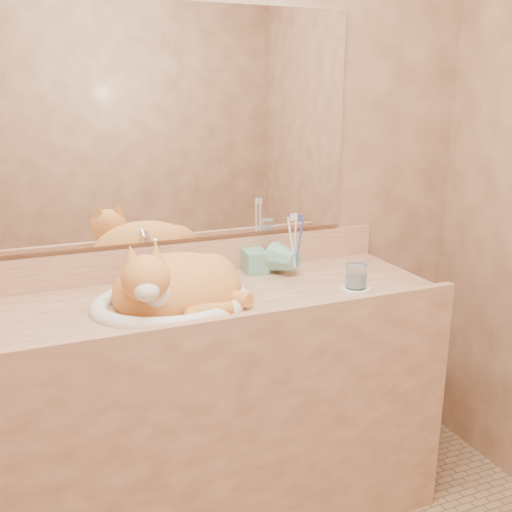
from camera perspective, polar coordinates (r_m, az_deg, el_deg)
name	(u,v)px	position (r m, az deg, el deg)	size (l,w,h in m)	color
wall_back	(177,166)	(2.05, -7.91, 8.90)	(2.40, 0.02, 2.50)	brown
vanity_counter	(206,412)	(2.07, -5.02, -15.25)	(1.60, 0.55, 0.85)	#976044
mirror	(176,126)	(2.03, -7.97, 12.78)	(1.30, 0.02, 0.80)	white
sink_basin	(171,281)	(1.82, -8.52, -2.46)	(0.50, 0.42, 0.16)	white
faucet	(157,265)	(2.00, -9.86, -0.85)	(0.04, 0.11, 0.15)	silver
cat	(175,283)	(1.82, -8.13, -2.71)	(0.42, 0.35, 0.23)	orange
soap_dispenser	(259,252)	(2.08, 0.32, 0.42)	(0.08, 0.08, 0.18)	#65A18F
toothbrush_cup	(295,263)	(2.07, 3.97, -0.73)	(0.12, 0.12, 0.11)	#65A18F
toothbrushes	(296,240)	(2.05, 4.01, 1.61)	(0.04, 0.04, 0.24)	white
saucer	(355,289)	(1.98, 9.92, -3.25)	(0.11, 0.11, 0.01)	white
water_glass	(356,276)	(1.96, 9.98, -1.96)	(0.07, 0.07, 0.08)	silver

